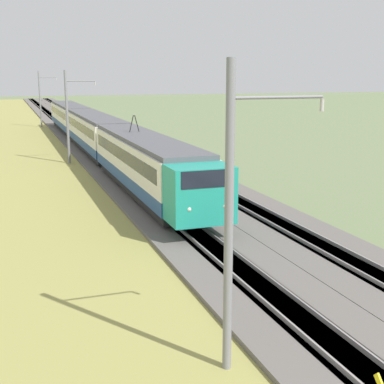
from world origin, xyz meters
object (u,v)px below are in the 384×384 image
at_px(passenger_train, 94,131).
at_px(catenary_mast_near, 231,219).
at_px(catenary_mast_far, 41,99).
at_px(catenary_mast_mid, 68,116).

height_order(passenger_train, catenary_mast_near, catenary_mast_near).
bearing_deg(catenary_mast_far, catenary_mast_mid, -180.00).
distance_m(catenary_mast_mid, catenary_mast_far, 34.16).
bearing_deg(catenary_mast_near, catenary_mast_mid, 0.00).
bearing_deg(passenger_train, catenary_mast_far, -174.22).
relative_size(catenary_mast_near, catenary_mast_mid, 1.00).
bearing_deg(passenger_train, catenary_mast_mid, -29.21).
bearing_deg(catenary_mast_far, catenary_mast_near, -180.00).
xyz_separation_m(passenger_train, catenary_mast_near, (-39.40, 2.93, 1.76)).
xyz_separation_m(catenary_mast_mid, catenary_mast_far, (34.16, 0.00, 0.08)).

